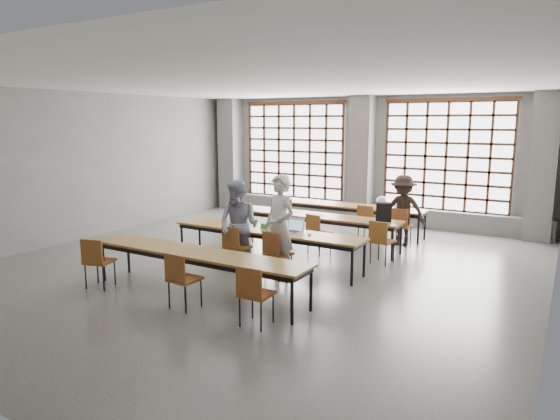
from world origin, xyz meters
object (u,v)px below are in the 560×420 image
object	(u,v)px
chair_front_left	(235,244)
chair_mid_left	(240,221)
chair_near_left	(97,258)
phone	(271,231)
student_male	(280,227)
student_female	(239,226)
desk_row_c	(266,233)
chair_front_right	(275,250)
red_pouch	(99,259)
chair_near_mid	(181,275)
chair_back_right	(400,223)
laptop_back	(401,206)
green_box	(266,226)
plastic_bag	(381,202)
backpack	(384,212)
chair_mid_right	(381,238)
chair_back_left	(286,211)
mouse	(309,234)
student_back	(403,210)
laptop_front	(294,228)
chair_mid_centre	(317,230)
desk_row_b	(314,217)
desk_row_a	(346,207)
desk_row_d	(198,255)
chair_near_right	(253,290)
chair_back_mid	(367,219)

from	to	relation	value
chair_front_left	chair_mid_left	bearing A→B (deg)	122.59
chair_near_left	phone	xyz separation A→B (m)	(1.94, 2.51, 0.20)
student_male	student_female	world-z (taller)	student_male
desk_row_c	chair_front_right	size ratio (longest dim) A/B	4.55
chair_front_right	student_female	xyz separation A→B (m)	(-0.88, 0.13, 0.33)
red_pouch	chair_near_mid	bearing A→B (deg)	-2.39
chair_back_right	laptop_back	xyz separation A→B (m)	(-0.23, 0.74, 0.25)
chair_back_right	phone	xyz separation A→B (m)	(-1.61, -2.98, 0.20)
student_male	green_box	size ratio (longest dim) A/B	7.54
green_box	plastic_bag	xyz separation A→B (m)	(1.14, 3.48, 0.10)
chair_front_right	backpack	distance (m)	2.82
chair_mid_right	laptop_back	distance (m)	2.40
chair_near_mid	laptop_back	world-z (taller)	laptop_back
chair_back_left	chair_front_right	world-z (taller)	same
student_female	mouse	world-z (taller)	student_female
student_back	laptop_front	bearing A→B (deg)	-115.05
chair_mid_centre	student_back	bearing A→B (deg)	53.15
chair_mid_centre	chair_near_left	world-z (taller)	same
desk_row_c	chair_front_right	bearing A→B (deg)	-47.08
chair_back_left	plastic_bag	size ratio (longest dim) A/B	3.08
desk_row_b	chair_mid_centre	world-z (taller)	chair_mid_centre
chair_near_mid	mouse	bearing A→B (deg)	72.20
desk_row_a	red_pouch	size ratio (longest dim) A/B	20.00
desk_row_d	chair_mid_right	world-z (taller)	chair_mid_right
desk_row_d	chair_mid_centre	world-z (taller)	chair_mid_centre
chair_near_mid	laptop_front	bearing A→B (deg)	80.90
chair_near_right	red_pouch	distance (m)	3.20
student_back	mouse	world-z (taller)	student_back
desk_row_c	laptop_back	xyz separation A→B (m)	(1.56, 3.61, 0.13)
desk_row_c	mouse	world-z (taller)	mouse
chair_back_left	red_pouch	distance (m)	5.44
green_box	desk_row_d	bearing A→B (deg)	-90.79
chair_near_mid	phone	distance (m)	2.52
chair_near_left	student_male	bearing A→B (deg)	41.81
desk_row_c	red_pouch	distance (m)	3.10
chair_back_left	chair_back_right	xyz separation A→B (m)	(2.99, -0.00, 0.00)
mouse	chair_mid_centre	bearing A→B (deg)	110.23
chair_mid_centre	backpack	world-z (taller)	backpack
chair_back_mid	backpack	size ratio (longest dim) A/B	2.20
desk_row_a	mouse	xyz separation A→B (m)	(0.76, -3.53, 0.08)
student_back	backpack	xyz separation A→B (m)	(-0.09, -1.07, 0.12)
chair_mid_centre	chair_near_right	xyz separation A→B (m)	(0.95, -3.87, 0.00)
chair_mid_right	laptop_back	size ratio (longest dim) A/B	2.04
desk_row_b	chair_back_left	distance (m)	1.64
desk_row_c	chair_front_right	world-z (taller)	chair_front_right
chair_back_right	chair_near_right	bearing A→B (deg)	-93.81
desk_row_a	desk_row_c	bearing A→B (deg)	-93.13
chair_back_left	student_male	xyz separation A→B (m)	(1.80, -3.38, 0.41)
green_box	backpack	xyz separation A→B (m)	(1.75, 1.85, 0.15)
chair_front_right	red_pouch	size ratio (longest dim) A/B	4.40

